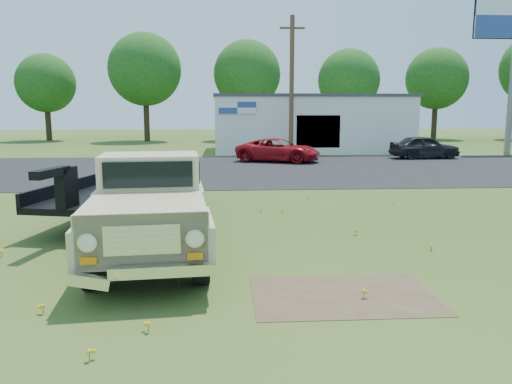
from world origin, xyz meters
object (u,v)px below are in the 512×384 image
vintage_pickup_truck (151,206)px  flatbed_trailer (119,187)px  dark_sedan (424,147)px  red_pickup (278,150)px

vintage_pickup_truck → flatbed_trailer: (-1.47, 3.91, -0.18)m
flatbed_trailer → dark_sedan: (15.67, 16.70, -0.17)m
vintage_pickup_truck → red_pickup: 19.70m
vintage_pickup_truck → red_pickup: (4.73, 19.12, -0.40)m
vintage_pickup_truck → dark_sedan: 25.03m
red_pickup → dark_sedan: dark_sedan is taller
flatbed_trailer → red_pickup: bearing=80.9°
flatbed_trailer → red_pickup: flatbed_trailer is taller
flatbed_trailer → dark_sedan: size_ratio=1.55×
vintage_pickup_truck → dark_sedan: bearing=50.3°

